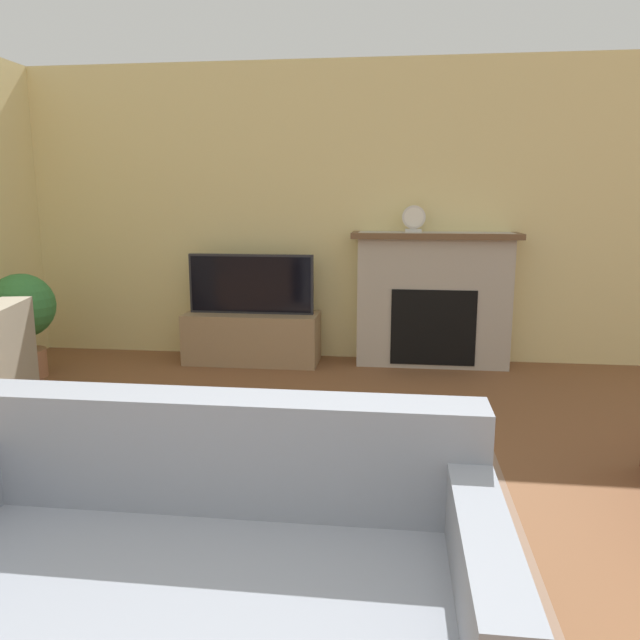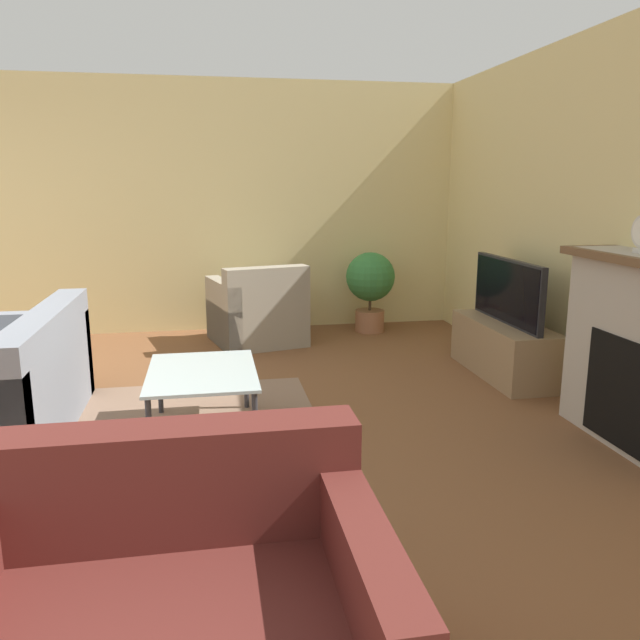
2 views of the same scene
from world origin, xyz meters
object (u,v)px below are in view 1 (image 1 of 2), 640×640
(couch_sectional, at_px, (193,599))
(tv, at_px, (251,284))
(potted_plant, at_px, (23,314))
(mantel_clock, at_px, (414,218))
(coffee_table, at_px, (301,421))

(couch_sectional, bearing_deg, tv, 100.59)
(potted_plant, xyz_separation_m, mantel_clock, (3.22, 0.85, 0.77))
(mantel_clock, bearing_deg, couch_sectional, -100.40)
(potted_plant, distance_m, mantel_clock, 3.42)
(coffee_table, height_order, mantel_clock, mantel_clock)
(couch_sectional, bearing_deg, coffee_table, 84.31)
(potted_plant, bearing_deg, coffee_table, -34.54)
(tv, height_order, couch_sectional, tv)
(couch_sectional, bearing_deg, mantel_clock, 79.60)
(couch_sectional, height_order, coffee_table, couch_sectional)
(tv, relative_size, mantel_clock, 4.86)
(couch_sectional, distance_m, mantel_clock, 4.15)
(coffee_table, relative_size, potted_plant, 1.05)
(coffee_table, bearing_deg, mantel_clock, 77.33)
(coffee_table, height_order, potted_plant, potted_plant)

